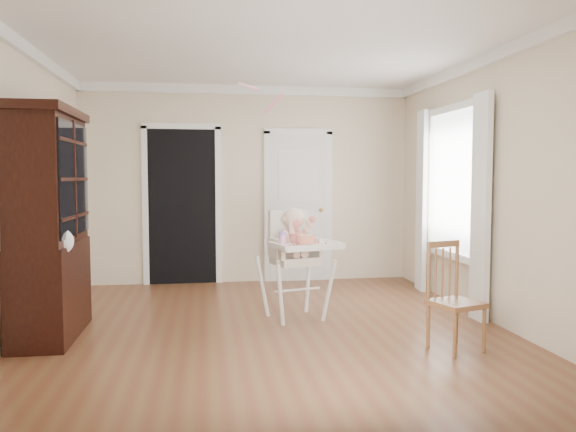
{
  "coord_description": "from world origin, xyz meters",
  "views": [
    {
      "loc": [
        -0.6,
        -5.26,
        1.46
      ],
      "look_at": [
        0.23,
        0.27,
        1.07
      ],
      "focal_mm": 35.0,
      "sensor_mm": 36.0,
      "label": 1
    }
  ],
  "objects": [
    {
      "name": "dining_chair",
      "position": [
        1.47,
        -0.86,
        0.42
      ],
      "size": [
        0.47,
        0.47,
        0.91
      ],
      "rotation": [
        0.0,
        0.0,
        0.32
      ],
      "color": "brown",
      "rests_on": "floor"
    },
    {
      "name": "china_cabinet",
      "position": [
        -1.99,
        0.04,
        1.04
      ],
      "size": [
        0.55,
        1.23,
        2.07
      ],
      "color": "black",
      "rests_on": "floor"
    },
    {
      "name": "baby",
      "position": [
        0.31,
        0.39,
        0.87
      ],
      "size": [
        0.37,
        0.28,
        0.52
      ],
      "rotation": [
        0.0,
        0.0,
        0.27
      ],
      "color": "beige",
      "rests_on": "high_chair"
    },
    {
      "name": "floor",
      "position": [
        0.0,
        0.0,
        0.0
      ],
      "size": [
        5.0,
        5.0,
        0.0
      ],
      "primitive_type": "plane",
      "color": "brown",
      "rests_on": "ground"
    },
    {
      "name": "doorway",
      "position": [
        -0.9,
        2.48,
        1.11
      ],
      "size": [
        1.06,
        0.05,
        2.22
      ],
      "color": "black",
      "rests_on": "wall_back"
    },
    {
      "name": "crown_molding",
      "position": [
        0.0,
        0.0,
        2.64
      ],
      "size": [
        4.5,
        5.0,
        0.12
      ],
      "primitive_type": null,
      "color": "white",
      "rests_on": "ceiling"
    },
    {
      "name": "high_chair",
      "position": [
        0.32,
        0.36,
        0.7
      ],
      "size": [
        0.83,
        0.94,
        1.14
      ],
      "rotation": [
        0.0,
        0.0,
        0.27
      ],
      "color": "white",
      "rests_on": "floor"
    },
    {
      "name": "sippy_cup",
      "position": [
        0.16,
        0.14,
        0.86
      ],
      "size": [
        0.07,
        0.07,
        0.16
      ],
      "rotation": [
        0.0,
        0.0,
        0.27
      ],
      "color": "#EB8FCD",
      "rests_on": "high_chair"
    },
    {
      "name": "wall_left",
      "position": [
        -2.25,
        0.0,
        1.35
      ],
      "size": [
        0.0,
        5.0,
        5.0
      ],
      "primitive_type": "plane",
      "rotation": [
        1.57,
        0.0,
        1.57
      ],
      "color": "beige",
      "rests_on": "floor"
    },
    {
      "name": "wall_back",
      "position": [
        0.0,
        2.5,
        1.35
      ],
      "size": [
        4.5,
        0.0,
        4.5
      ],
      "primitive_type": "plane",
      "rotation": [
        1.57,
        0.0,
        0.0
      ],
      "color": "beige",
      "rests_on": "floor"
    },
    {
      "name": "ceiling",
      "position": [
        0.0,
        0.0,
        2.7
      ],
      "size": [
        5.0,
        5.0,
        0.0
      ],
      "primitive_type": "plane",
      "rotation": [
        3.14,
        0.0,
        0.0
      ],
      "color": "white",
      "rests_on": "wall_back"
    },
    {
      "name": "wall_right",
      "position": [
        2.25,
        0.0,
        1.35
      ],
      "size": [
        0.0,
        5.0,
        5.0
      ],
      "primitive_type": "plane",
      "rotation": [
        1.57,
        0.0,
        -1.57
      ],
      "color": "beige",
      "rests_on": "floor"
    },
    {
      "name": "streamer",
      "position": [
        -0.12,
        0.83,
        2.43
      ],
      "size": [
        0.19,
        0.47,
        0.15
      ],
      "primitive_type": null,
      "rotation": [
        0.26,
        0.0,
        0.33
      ],
      "color": "pink",
      "rests_on": "ceiling"
    },
    {
      "name": "cake",
      "position": [
        0.38,
        0.08,
        0.84
      ],
      "size": [
        0.22,
        0.22,
        0.1
      ],
      "color": "silver",
      "rests_on": "high_chair"
    },
    {
      "name": "closet_door",
      "position": [
        0.7,
        2.48,
        1.02
      ],
      "size": [
        0.96,
        0.09,
        2.13
      ],
      "color": "white",
      "rests_on": "wall_back"
    },
    {
      "name": "window_right",
      "position": [
        2.18,
        0.8,
        1.29
      ],
      "size": [
        0.13,
        1.84,
        2.3
      ],
      "color": "white",
      "rests_on": "wall_right"
    }
  ]
}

